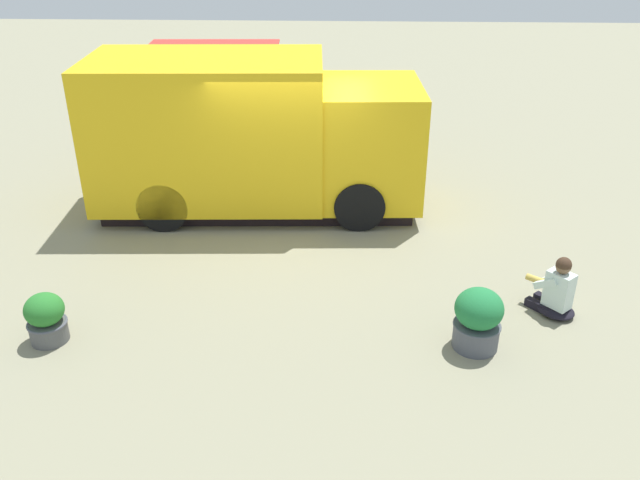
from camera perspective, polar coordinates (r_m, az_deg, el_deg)
ground_plane at (r=11.54m, az=-2.23°, el=1.86°), size 40.00×40.00×0.00m
food_truck at (r=11.62m, az=-5.93°, el=8.66°), size 2.87×5.60×2.62m
person_customer at (r=9.35m, az=19.51°, el=-4.19°), size 0.73×0.70×0.85m
planter_flowering_near at (r=8.37m, az=13.33°, el=-6.56°), size 0.59×0.59×0.80m
planter_flowering_far at (r=8.96m, az=-22.36°, el=-6.17°), size 0.49×0.49×0.66m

